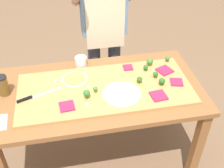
{
  "coord_description": "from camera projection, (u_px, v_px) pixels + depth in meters",
  "views": [
    {
      "loc": [
        -0.19,
        -1.6,
        2.14
      ],
      "look_at": [
        0.11,
        -0.02,
        0.85
      ],
      "focal_mm": 44.93,
      "sensor_mm": 36.0,
      "label": 1
    }
  ],
  "objects": [
    {
      "name": "cheese_crumble_a",
      "position": [
        87.0,
        105.0,
        1.91
      ],
      "size": [
        0.03,
        0.03,
        0.02
      ],
      "primitive_type": "cube",
      "rotation": [
        0.0,
        0.0,
        0.3
      ],
      "color": "silver",
      "rests_on": "cutting_board"
    },
    {
      "name": "broccoli_floret_back_right",
      "position": [
        146.0,
        68.0,
        2.21
      ],
      "size": [
        0.04,
        0.04,
        0.05
      ],
      "color": "#366618",
      "rests_on": "cutting_board"
    },
    {
      "name": "pizza_slice_center",
      "position": [
        159.0,
        96.0,
        1.99
      ],
      "size": [
        0.12,
        0.12,
        0.01
      ],
      "primitive_type": "cube",
      "rotation": [
        0.0,
        0.0,
        0.1
      ],
      "color": "#9E234C",
      "rests_on": "cutting_board"
    },
    {
      "name": "pizza_slice_near_left",
      "position": [
        67.0,
        106.0,
        1.9
      ],
      "size": [
        0.11,
        0.11,
        0.01
      ],
      "primitive_type": "cube",
      "rotation": [
        0.0,
        0.0,
        0.1
      ],
      "color": "#9E234C",
      "rests_on": "cutting_board"
    },
    {
      "name": "cutting_board",
      "position": [
        105.0,
        89.0,
        2.08
      ],
      "size": [
        1.28,
        0.57,
        0.02
      ],
      "primitive_type": "cube",
      "color": "tan",
      "rests_on": "prep_table"
    },
    {
      "name": "pizza_whole_white_garlic",
      "position": [
        122.0,
        94.0,
        2.0
      ],
      "size": [
        0.28,
        0.28,
        0.02
      ],
      "color": "beige",
      "rests_on": "cutting_board"
    },
    {
      "name": "chefs_knife",
      "position": [
        33.0,
        97.0,
        1.98
      ],
      "size": [
        0.31,
        0.13,
        0.02
      ],
      "color": "#B7BABF",
      "rests_on": "cutting_board"
    },
    {
      "name": "broccoli_floret_center_right",
      "position": [
        156.0,
        74.0,
        2.14
      ],
      "size": [
        0.04,
        0.04,
        0.06
      ],
      "color": "#366618",
      "rests_on": "cutting_board"
    },
    {
      "name": "pizza_slice_near_right",
      "position": [
        165.0,
        70.0,
        2.23
      ],
      "size": [
        0.14,
        0.14,
        0.01
      ],
      "primitive_type": "cube",
      "rotation": [
        0.0,
        0.0,
        0.39
      ],
      "color": "#9E234C",
      "rests_on": "cutting_board"
    },
    {
      "name": "pizza_whole_pesto_green",
      "position": [
        75.0,
        79.0,
        2.14
      ],
      "size": [
        0.2,
        0.2,
        0.02
      ],
      "color": "beige",
      "rests_on": "cutting_board"
    },
    {
      "name": "ground_plane",
      "position": [
        100.0,
        155.0,
        2.59
      ],
      "size": [
        8.0,
        8.0,
        0.0
      ],
      "primitive_type": "plane",
      "color": "brown"
    },
    {
      "name": "sauce_jar",
      "position": [
        3.0,
        86.0,
        2.0
      ],
      "size": [
        0.08,
        0.08,
        0.16
      ],
      "color": "brown",
      "rests_on": "prep_table"
    },
    {
      "name": "cheese_crumble_c",
      "position": [
        56.0,
        81.0,
        2.11
      ],
      "size": [
        0.03,
        0.03,
        0.02
      ],
      "primitive_type": "cube",
      "rotation": [
        0.0,
        0.0,
        1.05
      ],
      "color": "silver",
      "rests_on": "cutting_board"
    },
    {
      "name": "broccoli_floret_front_left",
      "position": [
        87.0,
        93.0,
        1.95
      ],
      "size": [
        0.05,
        0.05,
        0.07
      ],
      "color": "#3F7220",
      "rests_on": "cutting_board"
    },
    {
      "name": "cook_center",
      "position": [
        104.0,
        22.0,
        2.51
      ],
      "size": [
        0.54,
        0.39,
        1.67
      ],
      "color": "#333847",
      "rests_on": "ground"
    },
    {
      "name": "cheese_crumble_b",
      "position": [
        89.0,
        87.0,
        2.06
      ],
      "size": [
        0.02,
        0.02,
        0.02
      ],
      "primitive_type": "cube",
      "rotation": [
        0.0,
        0.0,
        0.5
      ],
      "color": "white",
      "rests_on": "cutting_board"
    },
    {
      "name": "prep_table",
      "position": [
        98.0,
        100.0,
        2.16
      ],
      "size": [
        1.57,
        0.82,
        0.8
      ],
      "color": "brown",
      "rests_on": "ground"
    },
    {
      "name": "broccoli_floret_back_mid",
      "position": [
        95.0,
        89.0,
        2.01
      ],
      "size": [
        0.03,
        0.03,
        0.05
      ],
      "color": "#487A23",
      "rests_on": "cutting_board"
    },
    {
      "name": "flour_cup",
      "position": [
        81.0,
        62.0,
        2.3
      ],
      "size": [
        0.1,
        0.1,
        0.08
      ],
      "color": "white",
      "rests_on": "prep_table"
    },
    {
      "name": "broccoli_floret_back_left",
      "position": [
        139.0,
        80.0,
        2.09
      ],
      "size": [
        0.04,
        0.04,
        0.05
      ],
      "color": "#366618",
      "rests_on": "cutting_board"
    },
    {
      "name": "pizza_slice_far_left",
      "position": [
        128.0,
        68.0,
        2.26
      ],
      "size": [
        0.08,
        0.08,
        0.01
      ],
      "primitive_type": "cube",
      "rotation": [
        0.0,
        0.0,
        -0.05
      ],
      "color": "#9E234C",
      "rests_on": "cutting_board"
    },
    {
      "name": "broccoli_floret_center_left",
      "position": [
        150.0,
        62.0,
        2.27
      ],
      "size": [
        0.05,
        0.05,
        0.07
      ],
      "color": "#487A23",
      "rests_on": "cutting_board"
    },
    {
      "name": "broccoli_floret_front_mid",
      "position": [
        168.0,
        58.0,
        2.31
      ],
      "size": [
        0.04,
        0.04,
        0.05
      ],
      "color": "#487A23",
      "rests_on": "cutting_board"
    },
    {
      "name": "broccoli_floret_front_right",
      "position": [
        162.0,
        81.0,
        2.07
      ],
      "size": [
        0.05,
        0.05,
        0.06
      ],
      "color": "#366618",
      "rests_on": "cutting_board"
    },
    {
      "name": "pizza_slice_far_right",
      "position": [
        177.0,
        82.0,
        2.11
      ],
      "size": [
        0.11,
        0.11,
        0.01
      ],
      "primitive_type": "cube",
      "rotation": [
        0.0,
        0.0,
        -0.24
      ],
      "color": "#9E234C",
      "rests_on": "cutting_board"
    }
  ]
}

